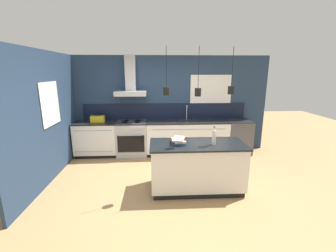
# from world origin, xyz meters

# --- Properties ---
(ground_plane) EXTENTS (16.00, 16.00, 0.00)m
(ground_plane) POSITION_xyz_m (0.00, 0.00, 0.00)
(ground_plane) COLOR #A87F51
(ground_plane) RESTS_ON ground
(wall_back) EXTENTS (5.60, 2.35, 2.60)m
(wall_back) POSITION_xyz_m (-0.05, 2.00, 1.36)
(wall_back) COLOR navy
(wall_back) RESTS_ON ground_plane
(wall_left) EXTENTS (0.08, 3.80, 2.60)m
(wall_left) POSITION_xyz_m (-2.43, 0.70, 1.30)
(wall_left) COLOR navy
(wall_left) RESTS_ON ground_plane
(counter_run_left) EXTENTS (1.09, 0.64, 0.91)m
(counter_run_left) POSITION_xyz_m (-1.83, 1.69, 0.46)
(counter_run_left) COLOR black
(counter_run_left) RESTS_ON ground_plane
(counter_run_sink) EXTENTS (2.18, 0.64, 1.31)m
(counter_run_sink) POSITION_xyz_m (0.58, 1.69, 0.46)
(counter_run_sink) COLOR black
(counter_run_sink) RESTS_ON ground_plane
(oven_range) EXTENTS (0.79, 0.66, 0.91)m
(oven_range) POSITION_xyz_m (-0.89, 1.69, 0.46)
(oven_range) COLOR #B5B5BA
(oven_range) RESTS_ON ground_plane
(dishwasher) EXTENTS (0.64, 0.65, 0.91)m
(dishwasher) POSITION_xyz_m (1.98, 1.69, 0.46)
(dishwasher) COLOR #4C4C51
(dishwasher) RESTS_ON ground_plane
(kitchen_island) EXTENTS (1.74, 0.81, 0.91)m
(kitchen_island) POSITION_xyz_m (0.50, -0.22, 0.46)
(kitchen_island) COLOR black
(kitchen_island) RESTS_ON ground_plane
(bottle_on_island) EXTENTS (0.07, 0.07, 0.33)m
(bottle_on_island) POSITION_xyz_m (0.78, -0.29, 1.05)
(bottle_on_island) COLOR silver
(bottle_on_island) RESTS_ON kitchen_island
(book_stack) EXTENTS (0.27, 0.38, 0.10)m
(book_stack) POSITION_xyz_m (0.16, -0.20, 0.96)
(book_stack) COLOR #335684
(book_stack) RESTS_ON kitchen_island
(red_supply_box) EXTENTS (0.21, 0.16, 0.10)m
(red_supply_box) POSITION_xyz_m (0.16, -0.20, 0.96)
(red_supply_box) COLOR red
(red_supply_box) RESTS_ON kitchen_island
(yellow_toolbox) EXTENTS (0.34, 0.18, 0.19)m
(yellow_toolbox) POSITION_xyz_m (-1.76, 1.69, 0.99)
(yellow_toolbox) COLOR gold
(yellow_toolbox) RESTS_ON counter_run_left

